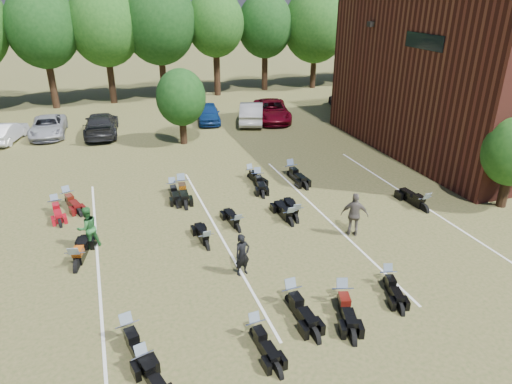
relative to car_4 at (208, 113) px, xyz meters
name	(u,v)px	position (x,y,z in m)	size (l,w,h in m)	color
ground	(313,256)	(-0.83, -19.99, -0.70)	(160.00, 160.00, 0.00)	brown
car_1	(7,132)	(-13.98, -0.09, -0.05)	(1.38, 3.95, 1.30)	silver
car_2	(48,126)	(-11.43, 0.37, -0.04)	(2.21, 4.78, 1.33)	#95959D
car_3	(101,124)	(-7.89, -0.66, 0.07)	(2.17, 5.33, 1.55)	black
car_4	(208,113)	(0.00, 0.00, 0.00)	(1.66, 4.14, 1.41)	navy
car_5	(252,112)	(3.09, -1.26, 0.10)	(1.70, 4.86, 1.60)	#A9A8A4
car_6	(272,110)	(4.80, -1.13, 0.06)	(2.54, 5.51, 1.53)	#580512
car_7	(347,101)	(12.16, 0.08, 0.00)	(1.96, 4.82, 1.40)	#333237
person_black	(242,255)	(-3.80, -20.20, 0.11)	(0.60, 0.39, 1.64)	black
person_green	(88,228)	(-9.04, -16.32, 0.19)	(0.87, 0.68, 1.78)	#25622C
person_grey	(355,215)	(1.52, -19.03, 0.26)	(1.13, 0.47, 1.93)	#5B534E
motorcycle_0	(130,341)	(-8.08, -22.36, -0.70)	(0.74, 2.32, 1.29)	black
motorcycle_1	(144,371)	(-7.81, -23.70, -0.70)	(0.67, 2.11, 1.18)	black
motorcycle_2	(255,337)	(-4.47, -23.49, -0.70)	(0.67, 2.11, 1.18)	black
motorcycle_3	(291,304)	(-2.83, -22.42, -0.70)	(0.75, 2.37, 1.32)	black
motorcycle_4	(386,285)	(0.82, -22.56, -0.70)	(0.64, 2.02, 1.13)	black
motorcycle_5	(341,304)	(-1.24, -22.96, -0.70)	(0.75, 2.34, 1.30)	black
motorcycle_8	(78,268)	(-9.56, -17.78, -0.70)	(0.78, 2.44, 1.36)	black
motorcycle_9	(207,247)	(-4.60, -17.96, -0.70)	(0.66, 2.06, 1.15)	black
motorcycle_10	(238,230)	(-3.00, -17.01, -0.70)	(0.64, 2.02, 1.13)	black
motorcycle_11	(290,224)	(-0.63, -17.25, -0.70)	(0.71, 2.22, 1.24)	black
motorcycle_12	(296,221)	(-0.25, -17.06, -0.70)	(0.71, 2.22, 1.24)	black
motorcycle_13	(423,210)	(5.84, -18.14, -0.70)	(0.76, 2.39, 1.33)	black
motorcycle_14	(69,203)	(-9.98, -11.70, -0.70)	(0.70, 2.19, 1.22)	#4E0B0B
motorcycle_15	(57,212)	(-10.49, -12.46, -0.70)	(0.67, 2.11, 1.17)	maroon
motorcycle_16	(173,194)	(-4.97, -12.29, -0.70)	(0.68, 2.12, 1.18)	black
motorcycle_17	(182,193)	(-4.51, -12.31, -0.70)	(0.79, 2.47, 1.38)	black
motorcycle_18	(250,178)	(-0.59, -11.68, -0.70)	(0.63, 1.99, 1.11)	black
motorcycle_19	(258,184)	(-0.47, -12.56, -0.70)	(0.72, 2.25, 1.25)	black
motorcycle_20	(291,176)	(1.60, -12.20, -0.70)	(0.77, 2.41, 1.35)	black
tree_line	(160,27)	(-1.83, 9.01, 5.61)	(56.00, 6.00, 9.79)	black
young_tree_midfield	(181,97)	(-2.83, -4.49, 2.39)	(3.20, 3.20, 4.70)	black
parking_lines	(219,233)	(-3.83, -16.99, -0.70)	(20.10, 14.00, 0.01)	silver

